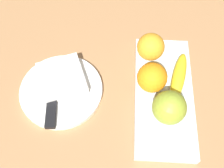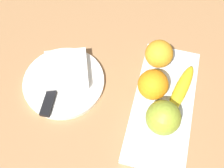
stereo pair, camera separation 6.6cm
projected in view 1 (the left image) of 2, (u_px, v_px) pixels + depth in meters
ground_plane at (170, 110)px, 0.68m from camera, size 2.40×2.40×0.00m
fruit_tray at (163, 95)px, 0.69m from camera, size 0.34×0.15×0.02m
apple at (169, 107)px, 0.62m from camera, size 0.08×0.08×0.08m
banana at (179, 77)px, 0.68m from camera, size 0.15×0.07×0.03m
orange_near_apple at (151, 47)px, 0.71m from camera, size 0.07×0.07×0.07m
orange_near_banana at (152, 77)px, 0.66m from camera, size 0.07×0.07×0.07m
dinner_plate at (61, 90)px, 0.70m from camera, size 0.21×0.21×0.01m
folded_napkin at (62, 78)px, 0.70m from camera, size 0.15×0.15×0.02m
knife at (52, 105)px, 0.67m from camera, size 0.18×0.04×0.01m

